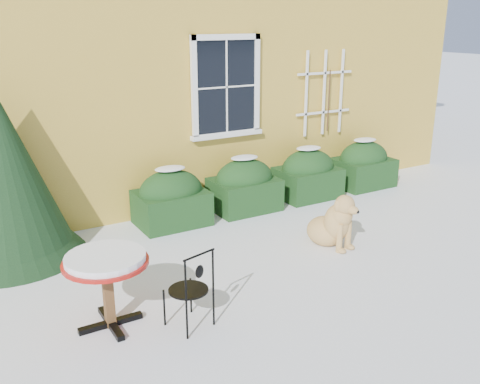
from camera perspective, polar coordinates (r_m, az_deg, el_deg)
ground at (r=6.42m, az=4.62°, el=-10.06°), size 80.00×80.00×0.00m
house at (r=12.07m, az=-15.46°, el=18.35°), size 12.40×8.40×6.40m
hedge_row at (r=9.09m, az=3.98°, el=1.25°), size 4.95×0.80×0.91m
evergreen_shrub at (r=7.50m, az=-23.93°, el=0.33°), size 1.93×1.93×2.33m
bistro_table at (r=5.52m, az=-14.10°, el=-7.79°), size 0.86×0.86×0.80m
patio_chair_near at (r=5.48m, az=-5.28°, el=-10.24°), size 0.47×0.46×0.86m
dog at (r=7.47m, az=9.93°, el=-3.40°), size 0.60×0.91×0.81m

